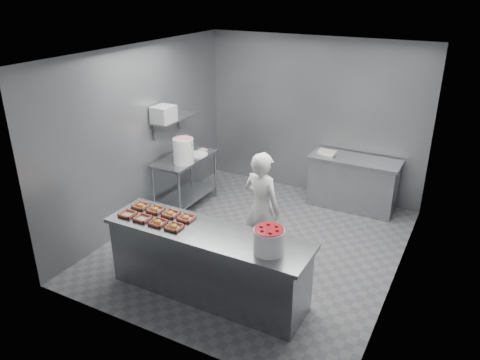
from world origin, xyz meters
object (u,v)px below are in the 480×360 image
(prep_table, at_px, (185,174))
(tray_5, at_px, (155,210))
(glaze_bucket, at_px, (183,150))
(strawberry_tub, at_px, (269,240))
(tray_4, at_px, (141,206))
(tray_0, at_px, (128,214))
(tray_6, at_px, (171,214))
(appliance, at_px, (164,114))
(service_counter, at_px, (208,263))
(worker, at_px, (262,208))
(back_counter, at_px, (353,183))
(tray_3, at_px, (174,227))
(tray_2, at_px, (158,222))
(tray_1, at_px, (143,218))
(tray_7, at_px, (186,218))

(prep_table, relative_size, tray_5, 6.40)
(glaze_bucket, bearing_deg, strawberry_tub, -37.37)
(prep_table, bearing_deg, tray_4, -73.14)
(tray_0, xyz_separation_m, strawberry_tub, (1.94, 0.07, 0.13))
(tray_0, height_order, tray_5, tray_5)
(tray_6, relative_size, appliance, 0.55)
(tray_5, relative_size, appliance, 0.55)
(service_counter, distance_m, tray_6, 0.79)
(tray_5, distance_m, worker, 1.42)
(worker, bearing_deg, back_counter, -92.57)
(worker, bearing_deg, tray_6, 60.82)
(tray_0, height_order, tray_6, tray_6)
(service_counter, relative_size, tray_0, 13.88)
(worker, height_order, strawberry_tub, worker)
(tray_3, xyz_separation_m, glaze_bucket, (-1.13, 1.86, 0.20))
(back_counter, distance_m, worker, 2.34)
(worker, bearing_deg, glaze_bucket, -7.68)
(prep_table, distance_m, tray_2, 2.35)
(appliance, bearing_deg, glaze_bucket, 12.43)
(tray_2, relative_size, worker, 0.12)
(tray_4, xyz_separation_m, tray_5, (0.24, 0.00, 0.00))
(back_counter, distance_m, appliance, 3.38)
(tray_0, distance_m, tray_1, 0.24)
(tray_1, relative_size, tray_5, 1.00)
(prep_table, relative_size, tray_1, 6.40)
(strawberry_tub, bearing_deg, tray_4, 174.27)
(prep_table, height_order, worker, worker)
(worker, bearing_deg, tray_2, 67.94)
(tray_3, height_order, tray_4, same)
(tray_1, xyz_separation_m, strawberry_tub, (1.70, 0.07, 0.13))
(worker, height_order, appliance, appliance)
(tray_7, bearing_deg, tray_2, -132.63)
(service_counter, height_order, tray_7, tray_7)
(tray_1, height_order, strawberry_tub, strawberry_tub)
(prep_table, distance_m, appliance, 1.14)
(tray_1, bearing_deg, tray_2, -0.00)
(prep_table, distance_m, tray_1, 2.25)
(tray_3, relative_size, tray_4, 1.00)
(tray_2, distance_m, tray_5, 0.35)
(back_counter, distance_m, tray_3, 3.64)
(tray_1, relative_size, tray_3, 1.00)
(prep_table, distance_m, tray_6, 2.12)
(tray_2, height_order, tray_3, same)
(tray_0, bearing_deg, service_counter, 6.78)
(prep_table, xyz_separation_m, tray_5, (0.79, -1.82, 0.33))
(glaze_bucket, bearing_deg, prep_table, 122.79)
(tray_1, xyz_separation_m, tray_6, (0.24, 0.26, 0.00))
(tray_5, bearing_deg, tray_7, 0.00)
(prep_table, distance_m, worker, 2.11)
(tray_1, bearing_deg, tray_0, 180.00)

